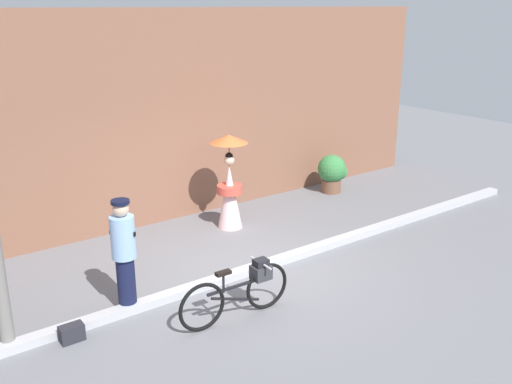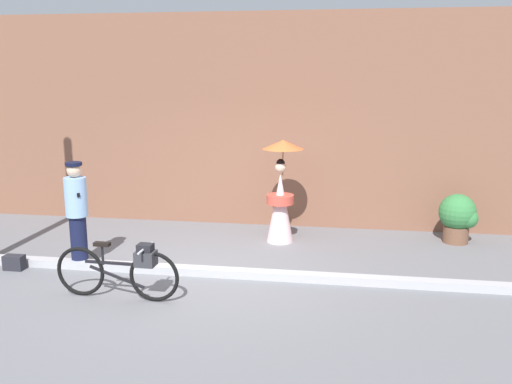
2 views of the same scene
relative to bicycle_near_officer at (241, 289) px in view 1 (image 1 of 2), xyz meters
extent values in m
plane|color=slate|center=(0.90, 1.04, -0.42)|extent=(30.00, 30.00, 0.00)
cube|color=brown|center=(0.90, 4.19, 1.64)|extent=(14.00, 0.40, 4.13)
cube|color=#B2B2B7|center=(0.90, 1.04, -0.36)|extent=(14.00, 0.20, 0.12)
torus|color=black|center=(0.43, -0.02, -0.08)|extent=(0.70, 0.08, 0.70)
torus|color=black|center=(-0.63, 0.02, -0.08)|extent=(0.70, 0.08, 0.70)
cube|color=black|center=(-0.10, 0.00, 0.07)|extent=(0.89, 0.07, 0.04)
cube|color=black|center=(-0.10, 0.00, -0.12)|extent=(0.78, 0.06, 0.28)
cylinder|color=black|center=(-0.29, 0.01, 0.19)|extent=(0.03, 0.03, 0.29)
cube|color=black|center=(-0.29, 0.01, 0.33)|extent=(0.22, 0.10, 0.05)
cylinder|color=silver|center=(0.33, -0.01, 0.32)|extent=(0.05, 0.48, 0.03)
cube|color=#333338|center=(0.33, -0.01, 0.17)|extent=(0.27, 0.23, 0.20)
cube|color=black|center=(0.33, -0.01, 0.30)|extent=(0.21, 0.17, 0.14)
cylinder|color=#141938|center=(-1.20, 1.14, -0.02)|extent=(0.26, 0.26, 0.82)
cylinder|color=#8CB2E0|center=(-1.20, 1.14, 0.70)|extent=(0.34, 0.34, 0.61)
sphere|color=#D8B293|center=(-1.20, 1.14, 1.12)|extent=(0.22, 0.22, 0.22)
cylinder|color=black|center=(-1.20, 1.14, 1.22)|extent=(0.25, 0.25, 0.05)
cube|color=black|center=(-1.20, 1.14, 0.76)|extent=(0.28, 0.32, 0.06)
cone|color=silver|center=(1.78, 2.93, 0.21)|extent=(0.48, 0.48, 1.27)
cylinder|color=#D14C3D|center=(1.78, 2.93, 0.36)|extent=(0.49, 0.49, 0.16)
sphere|color=beige|center=(1.78, 2.93, 0.94)|extent=(0.20, 0.20, 0.20)
sphere|color=black|center=(1.78, 2.93, 1.01)|extent=(0.15, 0.15, 0.15)
cylinder|color=olive|center=(1.82, 2.98, 1.06)|extent=(0.02, 0.02, 0.55)
cone|color=orange|center=(1.82, 2.98, 1.34)|extent=(0.73, 0.73, 0.16)
cylinder|color=brown|center=(4.92, 3.35, -0.27)|extent=(0.44, 0.44, 0.30)
sphere|color=#387F42|center=(4.92, 3.35, 0.14)|extent=(0.65, 0.65, 0.65)
sphere|color=#387F42|center=(5.08, 3.26, 0.06)|extent=(0.36, 0.36, 0.36)
cube|color=#26262D|center=(-2.13, 0.81, -0.31)|extent=(0.31, 0.17, 0.23)
cube|color=black|center=(-2.13, 0.76, -0.25)|extent=(0.26, 0.06, 0.08)
camera|label=1|loc=(-4.06, -5.82, 3.75)|focal=40.12mm
camera|label=2|loc=(2.86, -6.69, 2.59)|focal=38.95mm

